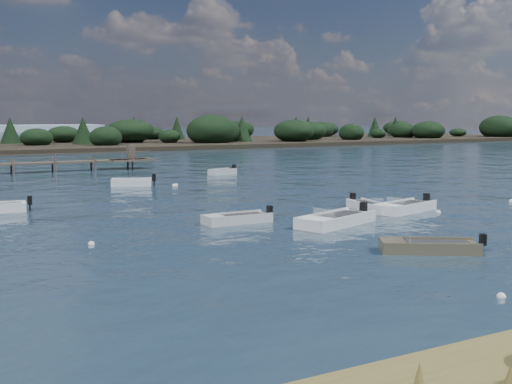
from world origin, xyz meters
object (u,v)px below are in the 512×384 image
tender_far_white (132,184)px  dinghy_mid_grey (237,220)px  tender_far_grey_b (222,173)px  dinghy_mid_white_a (336,222)px  dinghy_extra_a (370,208)px  dinghy_mid_white_b (405,209)px  dinghy_near_olive (429,249)px

tender_far_white → dinghy_mid_grey: 21.51m
tender_far_white → tender_far_grey_b: bearing=26.7°
tender_far_white → dinghy_mid_white_a: bearing=-81.6°
dinghy_extra_a → dinghy_mid_white_b: bearing=-42.1°
tender_far_grey_b → dinghy_mid_white_a: size_ratio=0.62×
dinghy_extra_a → dinghy_mid_grey: 9.69m
dinghy_mid_grey → dinghy_extra_a: bearing=0.6°
dinghy_near_olive → dinghy_mid_white_a: 7.84m
dinghy_extra_a → tender_far_white: 23.15m
dinghy_extra_a → dinghy_mid_white_a: dinghy_mid_white_a is taller
dinghy_mid_white_b → dinghy_extra_a: (-1.64, 1.48, -0.01)m
dinghy_extra_a → tender_far_white: (-8.84, 21.40, 0.03)m
tender_far_white → dinghy_mid_white_a: 25.09m
dinghy_mid_white_b → tender_far_grey_b: (1.19, 28.74, 0.00)m
dinghy_mid_white_b → dinghy_mid_grey: (-11.33, 1.39, -0.02)m
tender_far_white → tender_far_grey_b: tender_far_white is taller
dinghy_extra_a → dinghy_mid_white_a: (-5.19, -3.42, 0.02)m
tender_far_grey_b → dinghy_mid_grey: bearing=-114.6°
dinghy_near_olive → tender_far_grey_b: 39.44m
tender_far_grey_b → dinghy_near_olive: bearing=-102.6°
dinghy_mid_white_b → tender_far_white: 25.17m
dinghy_extra_a → tender_far_grey_b: 27.41m
dinghy_mid_white_b → dinghy_extra_a: bearing=137.9°
dinghy_mid_grey → dinghy_mid_white_b: bearing=-7.0°
dinghy_mid_white_b → dinghy_mid_white_a: 7.10m
dinghy_mid_white_b → tender_far_white: size_ratio=1.36×
tender_far_grey_b → tender_far_white: bearing=-153.3°
tender_far_white → dinghy_mid_white_b: bearing=-65.4°
tender_far_grey_b → dinghy_mid_grey: (-12.52, -27.36, -0.02)m
dinghy_mid_white_b → dinghy_near_olive: size_ratio=1.16×
tender_far_white → dinghy_mid_white_a: dinghy_mid_white_a is taller
dinghy_mid_white_a → dinghy_mid_white_b: bearing=15.9°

